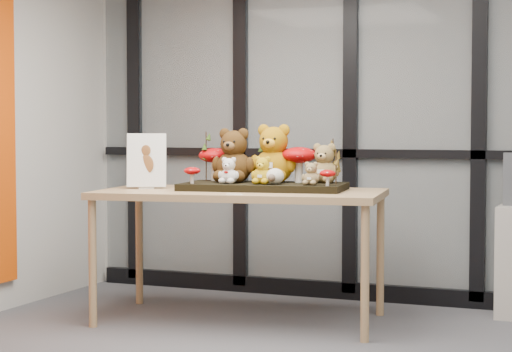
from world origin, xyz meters
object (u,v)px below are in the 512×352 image
at_px(display_table, 241,200).
at_px(bear_brown_medium, 234,152).
at_px(bear_pooh_yellow, 274,150).
at_px(mushroom_back_left, 215,163).
at_px(bear_small_yellow, 263,169).
at_px(bear_beige_small, 311,172).
at_px(bear_tan_back, 324,161).
at_px(mushroom_front_left, 192,174).
at_px(plush_cream_hedgehog, 275,176).
at_px(diorama_tray, 264,187).
at_px(mushroom_front_right, 327,177).
at_px(mushroom_back_right, 299,163).
at_px(bear_white_bow, 229,169).
at_px(sign_holder, 146,162).

relative_size(display_table, bear_brown_medium, 4.92).
relative_size(bear_pooh_yellow, mushroom_back_left, 1.72).
relative_size(bear_small_yellow, bear_beige_small, 1.22).
xyz_separation_m(bear_tan_back, mushroom_front_left, (-0.76, -0.37, -0.08)).
distance_m(plush_cream_hedgehog, mushroom_front_left, 0.53).
distance_m(diorama_tray, mushroom_back_left, 0.44).
bearing_deg(bear_pooh_yellow, bear_beige_small, -41.06).
relative_size(mushroom_back_left, mushroom_front_right, 2.22).
height_order(plush_cream_hedgehog, mushroom_back_right, mushroom_back_right).
relative_size(bear_white_bow, mushroom_back_left, 0.77).
bearing_deg(plush_cream_hedgehog, mushroom_front_left, -176.97).
bearing_deg(bear_pooh_yellow, mushroom_front_right, -36.18).
relative_size(bear_tan_back, mushroom_back_right, 1.10).
xyz_separation_m(bear_tan_back, sign_holder, (-1.12, -0.31, -0.01)).
relative_size(bear_tan_back, mushroom_front_left, 2.41).
xyz_separation_m(bear_small_yellow, mushroom_back_right, (0.15, 0.26, 0.03)).
xyz_separation_m(display_table, plush_cream_hedgehog, (0.24, -0.03, 0.16)).
distance_m(mushroom_back_left, mushroom_front_left, 0.35).
height_order(bear_pooh_yellow, bear_white_bow, bear_pooh_yellow).
height_order(bear_pooh_yellow, mushroom_front_right, bear_pooh_yellow).
bearing_deg(bear_small_yellow, display_table, 161.54).
height_order(bear_white_bow, bear_beige_small, bear_white_bow).
height_order(bear_pooh_yellow, sign_holder, bear_pooh_yellow).
relative_size(bear_white_bow, mushroom_back_right, 0.73).
bearing_deg(bear_tan_back, bear_brown_medium, -176.94).
height_order(mushroom_front_right, sign_holder, sign_holder).
xyz_separation_m(display_table, bear_pooh_yellow, (0.14, 0.21, 0.31)).
height_order(plush_cream_hedgehog, sign_holder, sign_holder).
distance_m(bear_beige_small, plush_cream_hedgehog, 0.23).
height_order(bear_pooh_yellow, mushroom_back_left, bear_pooh_yellow).
bearing_deg(bear_brown_medium, bear_tan_back, 3.06).
height_order(mushroom_front_left, mushroom_front_right, mushroom_front_left).
relative_size(diorama_tray, bear_brown_medium, 2.67).
xyz_separation_m(mushroom_front_left, mushroom_front_right, (0.86, 0.11, -0.00)).
bearing_deg(bear_small_yellow, bear_beige_small, -3.20).
xyz_separation_m(bear_white_bow, mushroom_front_left, (-0.22, -0.08, -0.03)).
bearing_deg(sign_holder, mushroom_front_left, -35.46).
distance_m(bear_tan_back, mushroom_front_right, 0.30).
bearing_deg(plush_cream_hedgehog, sign_holder, 174.54).
bearing_deg(bear_white_bow, display_table, 33.80).
bearing_deg(mushroom_front_left, mushroom_front_right, 7.01).
bearing_deg(mushroom_front_left, plush_cream_hedgehog, 11.06).
relative_size(mushroom_back_left, sign_holder, 0.67).
distance_m(bear_brown_medium, bear_small_yellow, 0.32).
height_order(bear_white_bow, plush_cream_hedgehog, bear_white_bow).
relative_size(plush_cream_hedgehog, mushroom_back_left, 0.47).
bearing_deg(bear_white_bow, mushroom_front_left, -168.27).
xyz_separation_m(bear_tan_back, bear_white_bow, (-0.54, -0.29, -0.05)).
distance_m(bear_pooh_yellow, bear_white_bow, 0.35).
bearing_deg(plush_cream_hedgehog, mushroom_back_right, 68.05).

